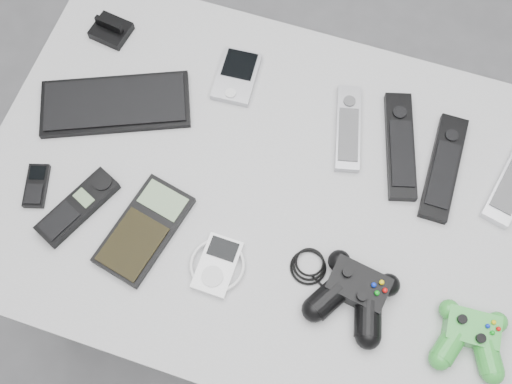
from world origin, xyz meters
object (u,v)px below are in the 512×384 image
(remote_black_a, at_px, (400,145))
(mobile_phone, at_px, (36,186))
(remote_silver_a, at_px, (348,128))
(cordless_handset, at_px, (78,207))
(calculator, at_px, (144,230))
(pda_keyboard, at_px, (115,104))
(controller_black, at_px, (355,293))
(pda, at_px, (237,76))
(desk, at_px, (285,206))
(mp3_player, at_px, (217,265))
(controller_green, at_px, (471,336))
(remote_black_b, at_px, (444,167))

(remote_black_a, xyz_separation_m, mobile_phone, (-0.63, -0.29, -0.00))
(remote_silver_a, xyz_separation_m, remote_black_a, (0.10, -0.01, 0.00))
(mobile_phone, height_order, cordless_handset, cordless_handset)
(calculator, bearing_deg, remote_black_a, 50.03)
(pda_keyboard, bearing_deg, controller_black, -45.37)
(pda_keyboard, height_order, pda, pda)
(desk, bearing_deg, remote_black_a, 41.88)
(desk, xyz_separation_m, calculator, (-0.22, -0.15, 0.08))
(remote_silver_a, xyz_separation_m, mp3_player, (-0.15, -0.34, -0.00))
(remote_black_a, relative_size, controller_green, 1.66)
(calculator, bearing_deg, desk, 46.26)
(desk, xyz_separation_m, remote_black_a, (0.18, 0.16, 0.08))
(remote_black_b, distance_m, controller_green, 0.32)
(cordless_handset, bearing_deg, pda_keyboard, 119.77)
(pda, relative_size, controller_black, 0.49)
(cordless_handset, relative_size, controller_black, 0.67)
(pda, relative_size, remote_black_b, 0.55)
(remote_silver_a, height_order, mobile_phone, remote_silver_a)
(remote_black_b, distance_m, controller_black, 0.31)
(remote_black_b, xyz_separation_m, mp3_player, (-0.34, -0.31, -0.00))
(pda_keyboard, distance_m, mp3_player, 0.39)
(remote_silver_a, height_order, cordless_handset, cordless_handset)
(controller_black, relative_size, controller_green, 1.83)
(desk, xyz_separation_m, pda, (-0.17, 0.21, 0.08))
(cordless_handset, bearing_deg, mobile_phone, -165.50)
(remote_black_a, height_order, controller_black, controller_black)
(mobile_phone, bearing_deg, controller_green, -18.28)
(pda, bearing_deg, desk, -54.80)
(mobile_phone, distance_m, calculator, 0.23)
(cordless_handset, relative_size, mp3_player, 1.54)
(pda_keyboard, relative_size, controller_green, 2.18)
(desk, height_order, remote_black_a, remote_black_a)
(calculator, height_order, mp3_player, same)
(cordless_handset, distance_m, controller_black, 0.52)
(pda_keyboard, xyz_separation_m, remote_black_b, (0.64, 0.07, 0.00))
(desk, height_order, cordless_handset, cordless_handset)
(remote_black_b, distance_m, mp3_player, 0.46)
(remote_black_b, bearing_deg, remote_silver_a, 172.48)
(cordless_handset, bearing_deg, controller_black, 24.39)
(pda_keyboard, xyz_separation_m, controller_green, (0.75, -0.23, 0.01))
(desk, relative_size, mp3_player, 10.86)
(remote_silver_a, relative_size, remote_black_a, 0.82)
(pda, relative_size, mobile_phone, 1.41)
(mobile_phone, distance_m, controller_green, 0.82)
(desk, height_order, remote_silver_a, remote_silver_a)
(pda_keyboard, height_order, mobile_phone, pda_keyboard)
(remote_black_a, bearing_deg, pda_keyboard, 172.96)
(desk, relative_size, controller_black, 4.73)
(pda_keyboard, relative_size, cordless_handset, 1.79)
(remote_black_a, xyz_separation_m, cordless_handset, (-0.53, -0.31, 0.00))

